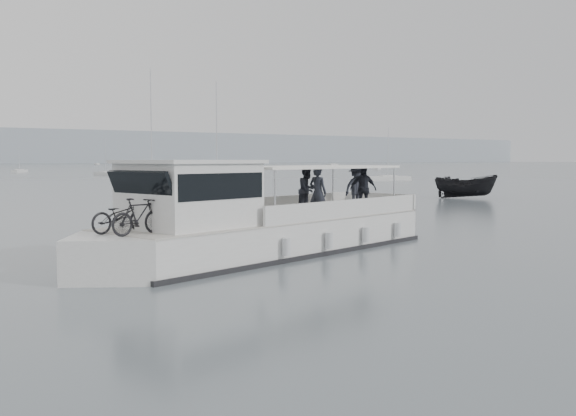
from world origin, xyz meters
TOP-DOWN VIEW (x-y plane):
  - ground at (0.00, 0.00)m, footprint 1400.00×1400.00m
  - tour_boat at (-2.95, -3.97)m, footprint 15.32×7.05m
  - dark_motorboat at (29.44, 14.37)m, footprint 5.19×5.08m

SIDE VIEW (x-z plane):
  - ground at x=0.00m, z-range 0.00..0.00m
  - dark_motorboat at x=29.44m, z-range 0.00..2.04m
  - tour_boat at x=-2.95m, z-range -2.16..4.27m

